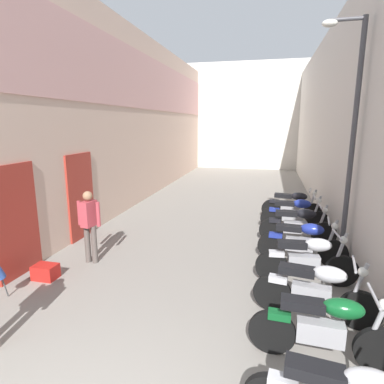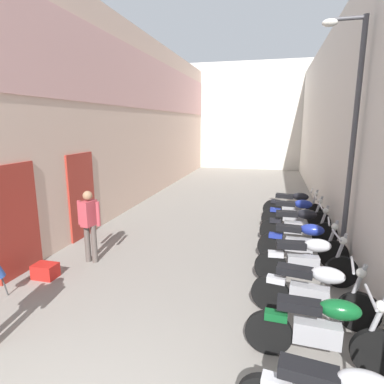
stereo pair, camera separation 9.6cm
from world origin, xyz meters
name	(u,v)px [view 1 (the left image)]	position (x,y,z in m)	size (l,w,h in m)	color
ground_plane	(216,220)	(0.00, 7.85, 0.00)	(35.70, 35.70, 0.00)	gray
building_left	(135,118)	(-3.40, 9.80, 3.13)	(0.45, 19.70, 6.21)	beige
building_right	(331,122)	(3.41, 9.85, 2.98)	(0.45, 19.70, 5.96)	beige
building_far_end	(248,117)	(0.00, 20.70, 3.37)	(9.41, 2.00, 6.74)	beige
motorcycle_second	(326,327)	(2.27, 2.23, 0.50)	(1.85, 0.58, 1.04)	black
motorcycle_third	(316,289)	(2.27, 3.15, 0.50)	(1.84, 0.58, 1.04)	black
motorcycle_fourth	(307,259)	(2.27, 4.31, 0.50)	(1.85, 0.58, 1.04)	black
motorcycle_fifth	(302,241)	(2.27, 5.24, 0.50)	(1.85, 0.58, 1.04)	black
motorcycle_sixth	(298,224)	(2.27, 6.41, 0.50)	(1.85, 0.58, 1.04)	black
motorcycle_seventh	(295,213)	(2.27, 7.44, 0.50)	(1.85, 0.58, 1.04)	black
motorcycle_eighth	(293,205)	(2.27, 8.40, 0.50)	(1.84, 0.58, 1.04)	black
pedestrian_mid_alley	(89,222)	(-2.13, 4.23, 0.92)	(0.52, 0.37, 1.57)	#564C47
plastic_crate	(46,272)	(-2.60, 3.34, 0.14)	(0.44, 0.32, 0.28)	red
street_lamp	(349,130)	(2.97, 5.29, 2.82)	(0.79, 0.18, 4.85)	#47474C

